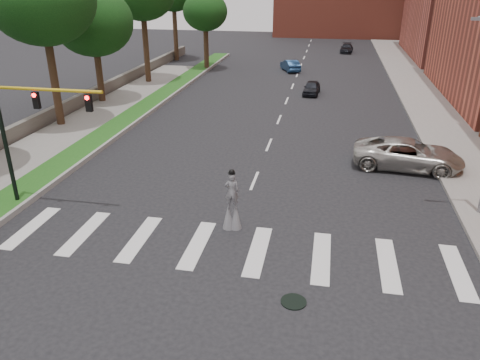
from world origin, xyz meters
The scene contains 15 objects.
ground_plane centered at (0.00, 0.00, 0.00)m, with size 160.00×160.00×0.00m, color black.
grass_median centered at (-11.50, 20.00, 0.12)m, with size 2.00×60.00×0.25m, color #1B4E16.
median_curb centered at (-10.45, 20.00, 0.14)m, with size 0.20×60.00×0.28m, color gray.
sidewalk_left centered at (-14.50, 10.00, 0.09)m, with size 4.00×60.00×0.18m, color gray.
sidewalk_right centered at (12.50, 25.00, 0.09)m, with size 5.00×90.00×0.18m, color gray.
stone_wall centered at (-17.00, 22.00, 0.55)m, with size 0.50×56.00×1.10m, color #565149.
manhole centered at (3.00, -2.00, 0.02)m, with size 0.90×0.90×0.04m, color black.
traffic_signal centered at (-9.78, 3.00, 4.15)m, with size 5.30×0.23×6.20m.
stilt_performer centered at (-0.14, 2.66, 1.10)m, with size 0.84×0.57×2.84m.
suv_crossing centered at (8.43, 11.51, 0.86)m, with size 2.85×6.17×1.72m, color #BAB7AF.
car_near centered at (2.03, 28.95, 0.61)m, with size 1.43×3.56×1.21m, color black.
car_mid centered at (-0.99, 40.05, 0.66)m, with size 1.39×3.99×1.32m, color navy.
car_far centered at (5.70, 55.74, 0.60)m, with size 1.68×4.14×1.20m, color black.
tree_3 centered at (-15.92, 22.33, 6.75)m, with size 6.59×6.59×9.58m.
tree_6 centered at (-10.80, 39.12, 6.45)m, with size 5.05×5.05×8.66m.
Camera 1 is at (3.64, -15.19, 10.40)m, focal length 35.00 mm.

